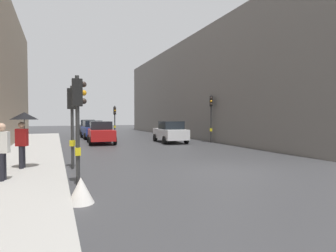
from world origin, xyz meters
TOP-DOWN VIEW (x-y plane):
  - ground_plane at (0.00, 0.00)m, footprint 120.00×120.00m
  - sidewalk_kerb at (-7.48, 6.00)m, footprint 3.16×40.00m
  - building_facade_right at (11.90, 17.39)m, footprint 12.00×35.35m
  - traffic_light_near_left at (-5.57, -0.08)m, footprint 0.43×0.24m
  - traffic_light_near_right at (-5.58, 2.81)m, footprint 0.45×0.35m
  - traffic_light_far_median at (-0.27, 20.61)m, footprint 0.24×0.43m
  - traffic_light_mid_street at (5.59, 10.39)m, footprint 0.36×0.45m
  - car_blue_van at (-2.87, 18.56)m, footprint 2.13×4.26m
  - car_white_compact at (2.51, 11.71)m, footprint 2.25×4.32m
  - car_dark_suv at (-2.57, 25.84)m, footprint 2.19×4.29m
  - car_red_sedan at (-2.90, 13.08)m, footprint 2.20×4.29m
  - pedestrian_with_umbrella at (-7.35, 2.77)m, footprint 1.00×1.00m
  - pedestrian_with_black_backpack at (-7.80, 0.76)m, footprint 0.64×0.39m
  - warning_sign_triangle at (-5.67, -1.97)m, footprint 0.64×0.64m

SIDE VIEW (x-z plane):
  - ground_plane at x=0.00m, z-range 0.00..0.00m
  - sidewalk_kerb at x=-7.48m, z-range 0.00..0.16m
  - warning_sign_triangle at x=-5.67m, z-range 0.00..0.65m
  - car_blue_van at x=-2.87m, z-range 0.00..1.76m
  - car_white_compact at x=2.51m, z-range 0.00..1.76m
  - car_dark_suv at x=-2.57m, z-range 0.00..1.76m
  - car_red_sedan at x=-2.90m, z-range 0.00..1.76m
  - pedestrian_with_black_backpack at x=-7.80m, z-range 0.28..2.05m
  - pedestrian_with_umbrella at x=-7.35m, z-range 0.77..2.91m
  - traffic_light_far_median at x=-0.27m, z-range 0.63..3.94m
  - traffic_light_near_right at x=-5.58m, z-range 0.64..4.02m
  - traffic_light_near_left at x=-5.57m, z-range 0.64..4.03m
  - traffic_light_mid_street at x=5.59m, z-range 0.74..4.67m
  - building_facade_right at x=11.90m, z-range 0.00..9.95m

